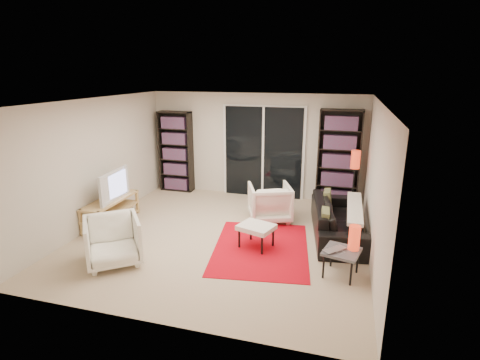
% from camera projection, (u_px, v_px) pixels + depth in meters
% --- Properties ---
extents(floor, '(5.00, 5.00, 0.00)m').
position_uv_depth(floor, '(222.00, 237.00, 6.73)').
color(floor, tan).
rests_on(floor, ground).
extents(wall_back, '(5.00, 0.02, 2.40)m').
position_uv_depth(wall_back, '(255.00, 146.00, 8.71)').
color(wall_back, beige).
rests_on(wall_back, ground).
extents(wall_front, '(5.00, 0.02, 2.40)m').
position_uv_depth(wall_front, '(149.00, 230.00, 4.09)').
color(wall_front, beige).
rests_on(wall_front, ground).
extents(wall_left, '(0.02, 5.00, 2.40)m').
position_uv_depth(wall_left, '(96.00, 163.00, 7.05)').
color(wall_left, beige).
rests_on(wall_left, ground).
extents(wall_right, '(0.02, 5.00, 2.40)m').
position_uv_depth(wall_right, '(375.00, 184.00, 5.75)').
color(wall_right, beige).
rests_on(wall_right, ground).
extents(ceiling, '(5.00, 5.00, 0.02)m').
position_uv_depth(ceiling, '(220.00, 101.00, 6.06)').
color(ceiling, white).
rests_on(ceiling, wall_back).
extents(sliding_door, '(1.92, 0.08, 2.16)m').
position_uv_depth(sliding_door, '(263.00, 153.00, 8.66)').
color(sliding_door, white).
rests_on(sliding_door, ground).
extents(bookshelf_left, '(0.80, 0.30, 1.95)m').
position_uv_depth(bookshelf_left, '(176.00, 152.00, 9.12)').
color(bookshelf_left, black).
rests_on(bookshelf_left, ground).
extents(bookshelf_right, '(0.90, 0.30, 2.10)m').
position_uv_depth(bookshelf_right, '(339.00, 158.00, 8.10)').
color(bookshelf_right, black).
rests_on(bookshelf_right, ground).
extents(tv_stand, '(0.43, 1.36, 0.50)m').
position_uv_depth(tv_stand, '(111.00, 211.00, 7.25)').
color(tv_stand, tan).
rests_on(tv_stand, floor).
extents(tv, '(0.20, 1.00, 0.57)m').
position_uv_depth(tv, '(110.00, 185.00, 7.10)').
color(tv, black).
rests_on(tv, tv_stand).
extents(rug, '(1.83, 2.29, 0.01)m').
position_uv_depth(rug, '(261.00, 248.00, 6.29)').
color(rug, red).
rests_on(rug, floor).
extents(sofa, '(1.12, 2.21, 0.62)m').
position_uv_depth(sofa, '(338.00, 219.00, 6.71)').
color(sofa, black).
rests_on(sofa, floor).
extents(armchair_back, '(1.03, 1.04, 0.74)m').
position_uv_depth(armchair_back, '(270.00, 202.00, 7.41)').
color(armchair_back, white).
rests_on(armchair_back, floor).
extents(armchair_front, '(1.12, 1.12, 0.74)m').
position_uv_depth(armchair_front, '(113.00, 241.00, 5.73)').
color(armchair_front, white).
rests_on(armchair_front, floor).
extents(ottoman, '(0.67, 0.61, 0.40)m').
position_uv_depth(ottoman, '(256.00, 228.00, 6.25)').
color(ottoman, white).
rests_on(ottoman, floor).
extents(side_table, '(0.59, 0.59, 0.40)m').
position_uv_depth(side_table, '(342.00, 253.00, 5.37)').
color(side_table, '#4F4F55').
rests_on(side_table, floor).
extents(laptop, '(0.41, 0.42, 0.03)m').
position_uv_depth(laptop, '(337.00, 251.00, 5.30)').
color(laptop, silver).
rests_on(laptop, side_table).
extents(table_lamp, '(0.16, 0.16, 0.36)m').
position_uv_depth(table_lamp, '(354.00, 238.00, 5.34)').
color(table_lamp, red).
rests_on(table_lamp, side_table).
extents(floor_lamp, '(0.20, 0.20, 1.35)m').
position_uv_depth(floor_lamp, '(355.00, 166.00, 7.52)').
color(floor_lamp, black).
rests_on(floor_lamp, floor).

